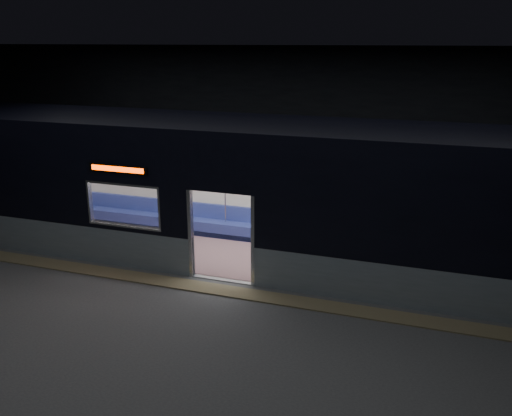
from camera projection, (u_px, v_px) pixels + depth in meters
The scene contains 7 objects.
station_floor at pixel (203, 301), 11.18m from camera, with size 24.00×14.00×0.01m, color #47494C.
station_envelope at pixel (197, 123), 10.09m from camera, with size 24.00×14.00×5.00m.
tactile_strip at pixel (214, 289), 11.67m from camera, with size 22.80×0.50×0.03m, color #8C7F59.
metro_car at pixel (245, 185), 12.93m from camera, with size 18.00×3.04×3.35m.
passenger at pixel (307, 217), 13.72m from camera, with size 0.46×0.78×1.49m.
handbag at pixel (307, 226), 13.52m from camera, with size 0.30×0.25×0.15m, color black.
transit_map at pixel (355, 195), 13.48m from camera, with size 0.93×0.03×0.60m, color white.
Camera 1 is at (4.30, -9.21, 5.16)m, focal length 38.00 mm.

